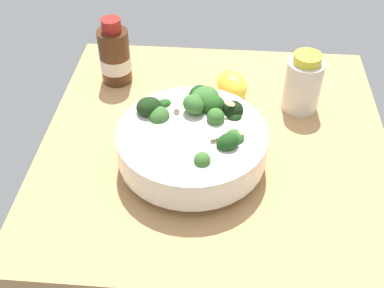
# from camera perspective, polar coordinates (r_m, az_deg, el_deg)

# --- Properties ---
(ground_plane) EXTENTS (0.57, 0.57, 0.04)m
(ground_plane) POSITION_cam_1_polar(r_m,az_deg,el_deg) (0.82, 2.68, -0.53)
(ground_plane) COLOR tan
(bowl_of_broccoli) EXTENTS (0.23, 0.23, 0.10)m
(bowl_of_broccoli) POSITION_cam_1_polar(r_m,az_deg,el_deg) (0.74, 0.09, 0.53)
(bowl_of_broccoli) COLOR silver
(bowl_of_broccoli) RESTS_ON ground_plane
(lemon_wedge) EXTENTS (0.08, 0.09, 0.05)m
(lemon_wedge) POSITION_cam_1_polar(r_m,az_deg,el_deg) (0.89, 4.73, 6.91)
(lemon_wedge) COLOR yellow
(lemon_wedge) RESTS_ON ground_plane
(bottle_tall) EXTENTS (0.06, 0.06, 0.13)m
(bottle_tall) POSITION_cam_1_polar(r_m,az_deg,el_deg) (0.93, -9.09, 10.24)
(bottle_tall) COLOR #472814
(bottle_tall) RESTS_ON ground_plane
(bottle_short) EXTENTS (0.06, 0.06, 0.11)m
(bottle_short) POSITION_cam_1_polar(r_m,az_deg,el_deg) (0.87, 12.96, 6.98)
(bottle_short) COLOR beige
(bottle_short) RESTS_ON ground_plane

